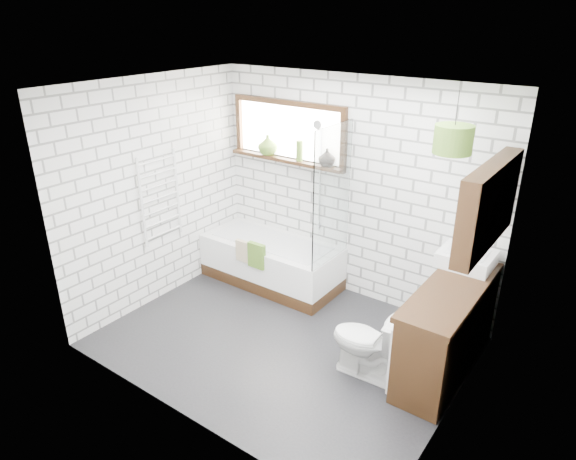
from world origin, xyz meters
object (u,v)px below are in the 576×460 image
Objects in this scene: basin at (466,259)px; toilet at (368,343)px; bathtub at (272,262)px; pendant at (453,139)px; vanity at (448,329)px.

toilet is (-0.48, -1.00, -0.58)m from basin.
pendant is at bearing -4.88° from bathtub.
bathtub is at bearing -177.06° from basin.
vanity reaches higher than bathtub.
toilet is at bearing -137.33° from vanity.
bathtub is 1.98m from toilet.
pendant is at bearing 153.83° from toilet.
toilet is at bearing -26.49° from bathtub.
bathtub is 2.35m from basin.
pendant is (2.07, -0.18, 1.83)m from bathtub.
bathtub is 2.43× the size of toilet.
basin is (2.25, 0.12, 0.65)m from bathtub.
pendant is (0.30, 0.71, 1.75)m from toilet.
vanity is 1.70m from pendant.
pendant reaches higher than basin.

